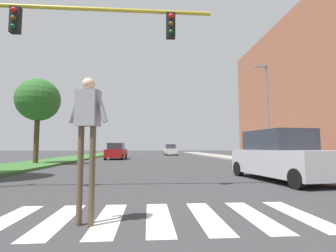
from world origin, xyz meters
The scene contains 11 objects.
ground_plane centered at (0.00, 30.00, 0.00)m, with size 140.00×140.00×0.00m, color #38383A.
crosswalk centered at (0.00, 7.17, 0.00)m, with size 5.85×2.20×0.01m.
median_strip centered at (-8.43, 28.00, 0.07)m, with size 3.92×64.00×0.15m, color #386B2D.
tree_far centered at (-8.43, 21.53, 4.77)m, with size 3.15×3.15×6.24m.
sidewalk_right centered at (9.34, 28.00, 0.07)m, with size 3.00×64.00×0.15m, color #9E9991.
traffic_light_gantry centered at (-4.26, 10.00, 4.35)m, with size 8.61×0.30×6.00m.
street_lamp_right centered at (8.74, 20.69, 4.59)m, with size 1.02×0.24×7.50m.
pedestrian_performer centered at (-1.24, 6.80, 1.66)m, with size 0.74×0.34×2.49m.
suv_crossing centered at (4.97, 11.95, 0.93)m, with size 2.53×4.81×1.97m.
sedan_midblock centered at (-3.66, 29.71, 0.80)m, with size 2.00×4.29×1.74m.
sedan_distant centered at (3.31, 42.86, 0.81)m, with size 1.91×4.30×1.76m.
Camera 1 is at (-0.19, 2.47, 1.29)m, focal length 26.72 mm.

